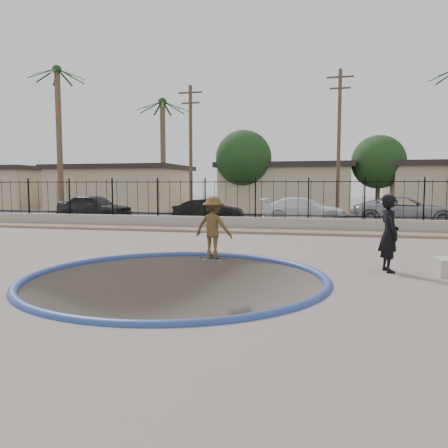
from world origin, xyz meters
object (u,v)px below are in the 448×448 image
videographer (389,233)px  car_b (209,211)px  skater (213,230)px  car_d (406,211)px  skateboard (213,258)px  car_c (304,210)px  car_a (95,207)px

videographer → car_b: (-8.05, 12.43, -0.28)m
skater → car_d: 14.58m
skater → car_d: (7.23, 12.67, -0.08)m
skateboard → skater: bearing=-165.9°
car_b → car_d: 10.65m
car_b → car_d: bearing=-88.0°
car_b → skateboard: bearing=-166.6°
skater → videographer: videographer is taller
skateboard → car_c: (1.87, 13.40, 0.69)m
car_c → skateboard: bearing=172.1°
car_c → car_d: 5.41m
skater → car_d: size_ratio=0.32×
skater → car_a: (-10.53, 11.80, -0.06)m
videographer → car_d: size_ratio=0.36×
skater → car_b: skater is taller
car_c → car_d: size_ratio=0.90×
car_a → car_b: size_ratio=1.16×
car_b → car_c: car_c is taller
skateboard → car_c: bearing=96.1°
skateboard → car_c: 13.55m
skater → car_c: skater is taller
car_c → videographer: bearing=-168.7°
car_c → car_b: bearing=107.0°
car_c → car_a: bearing=97.4°
car_a → car_c: 12.51m
car_c → car_d: car_d is taller
car_a → car_c: bearing=-77.5°
skater → videographer: size_ratio=0.90×
car_d → car_a: bearing=93.4°
skateboard → car_d: 14.60m
skateboard → videographer: (4.66, -0.63, 0.91)m
skateboard → car_a: bearing=145.8°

